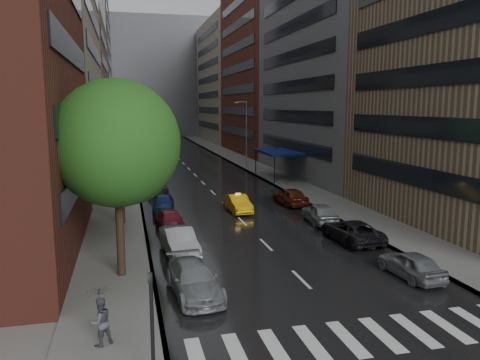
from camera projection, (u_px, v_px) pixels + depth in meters
name	position (u px, v px, depth m)	size (l,w,h in m)	color
ground	(337.00, 314.00, 19.21)	(220.00, 220.00, 0.00)	gray
road	(185.00, 165.00, 67.17)	(14.00, 140.00, 0.01)	black
sidewalk_left	(121.00, 167.00, 65.05)	(4.00, 140.00, 0.15)	gray
sidewalk_right	(246.00, 163.00, 69.27)	(4.00, 140.00, 0.15)	gray
crosswalk	(365.00, 337.00, 17.34)	(13.15, 2.80, 0.01)	silver
buildings_left	(75.00, 54.00, 69.56)	(8.00, 108.00, 38.00)	maroon
buildings_right	(272.00, 64.00, 74.75)	(8.05, 109.10, 36.00)	#937A5B
building_far	(154.00, 78.00, 129.88)	(40.00, 14.00, 32.00)	slate
tree_near	(116.00, 144.00, 22.26)	(6.13, 6.13, 9.78)	#382619
tree_mid	(119.00, 133.00, 32.53)	(6.04, 6.04, 9.63)	#382619
tree_far	(121.00, 133.00, 45.22)	(5.34, 5.34, 8.50)	#382619
taxi	(238.00, 203.00, 37.64)	(1.46, 4.20, 1.38)	#E8AA0C
parked_cars_left	(167.00, 211.00, 34.85)	(2.42, 34.57, 1.53)	gray
parked_cars_right	(332.00, 220.00, 32.10)	(2.52, 22.04, 1.53)	slate
ped_black_umbrella	(100.00, 312.00, 16.28)	(1.05, 0.98, 2.09)	#48494D
traffic_light	(152.00, 316.00, 14.03)	(0.18, 0.15, 3.45)	black
street_lamp_left	(131.00, 143.00, 45.41)	(1.74, 0.22, 9.00)	gray
street_lamp_right	(246.00, 132.00, 63.42)	(1.74, 0.22, 9.00)	gray
awning	(278.00, 152.00, 54.40)	(4.00, 8.00, 3.12)	navy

